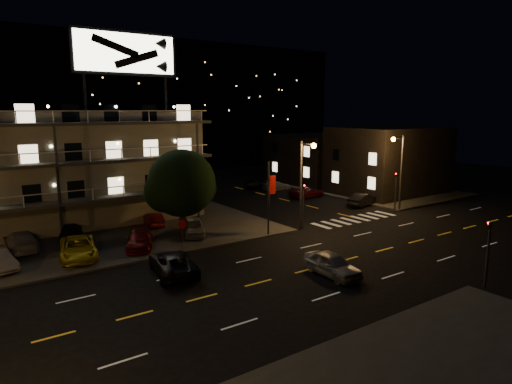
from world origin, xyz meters
TOP-DOWN VIEW (x-y plane):
  - ground at (0.00, 0.00)m, footprint 140.00×140.00m
  - curb_nw at (-14.00, 20.00)m, footprint 44.00×24.00m
  - curb_ne at (30.00, 20.00)m, footprint 16.00×24.00m
  - motel at (-9.94, 23.88)m, footprint 28.00×13.80m
  - side_bldg_front at (29.99, 16.00)m, footprint 14.06×10.00m
  - side_bldg_back at (29.99, 28.00)m, footprint 14.06×12.00m
  - hill_backdrop at (-5.94, 68.78)m, footprint 120.00×25.00m
  - streetlight_nc at (8.50, 7.94)m, footprint 0.44×1.92m
  - streetlight_ne at (22.14, 8.30)m, footprint 1.92×0.44m
  - signal_nw at (9.00, 8.50)m, footprint 0.20×0.27m
  - signal_sw at (9.00, -8.50)m, footprint 0.20×0.27m
  - signal_ne at (22.00, 8.50)m, footprint 0.27×0.20m
  - banner_north at (5.09, 8.40)m, footprint 0.83×0.16m
  - stop_sign at (-3.00, 8.57)m, footprint 0.91×0.11m
  - tree at (-1.38, 11.97)m, footprint 5.85×5.64m
  - lot_car_2 at (-10.03, 11.14)m, footprint 3.48×5.67m
  - lot_car_3 at (-5.51, 10.92)m, footprint 3.64×4.99m
  - lot_car_4 at (-0.40, 11.77)m, footprint 3.24×4.58m
  - lot_car_7 at (-13.16, 15.39)m, footprint 2.19×5.19m
  - lot_car_8 at (-9.22, 16.91)m, footprint 2.71×4.13m
  - lot_car_9 at (-2.03, 16.65)m, footprint 1.93×3.94m
  - side_car_0 at (21.05, 12.18)m, footprint 4.60×2.54m
  - side_car_1 at (19.22, 19.54)m, footprint 4.87×2.54m
  - side_car_2 at (19.17, 25.59)m, footprint 4.27×1.87m
  - side_car_3 at (18.14, 28.07)m, footprint 4.64×2.97m
  - road_car_east at (2.71, -1.70)m, footprint 2.04×4.54m
  - road_car_west at (-5.67, 4.59)m, footprint 3.47×5.74m

SIDE VIEW (x-z plane):
  - ground at x=0.00m, z-range 0.00..0.00m
  - curb_nw at x=-14.00m, z-range 0.00..0.15m
  - curb_ne at x=30.00m, z-range 0.00..0.15m
  - side_car_2 at x=19.17m, z-range 0.00..1.22m
  - side_car_1 at x=19.22m, z-range 0.00..1.31m
  - side_car_0 at x=21.05m, z-range 0.00..1.44m
  - side_car_3 at x=18.14m, z-range 0.00..1.47m
  - road_car_west at x=-5.67m, z-range 0.00..1.49m
  - road_car_east at x=2.71m, z-range 0.00..1.51m
  - lot_car_9 at x=-2.03m, z-range 0.15..1.39m
  - lot_car_8 at x=-9.22m, z-range 0.15..1.46m
  - lot_car_3 at x=-5.51m, z-range 0.15..1.49m
  - lot_car_4 at x=-0.40m, z-range 0.15..1.60m
  - lot_car_2 at x=-10.03m, z-range 0.15..1.62m
  - lot_car_7 at x=-13.16m, z-range 0.15..1.64m
  - stop_sign at x=-3.00m, z-range 0.41..3.01m
  - signal_nw at x=9.00m, z-range 0.27..4.87m
  - signal_sw at x=9.00m, z-range 0.27..4.87m
  - signal_ne at x=22.00m, z-range 0.27..4.87m
  - banner_north at x=5.09m, z-range 0.23..6.63m
  - side_bldg_back at x=29.99m, z-range 0.00..7.00m
  - side_bldg_front at x=29.99m, z-range 0.00..8.50m
  - tree at x=-1.38m, z-range 0.84..8.21m
  - streetlight_nc at x=8.50m, z-range 0.96..8.96m
  - streetlight_ne at x=22.14m, z-range 0.96..8.96m
  - motel at x=-9.94m, z-range -3.71..14.39m
  - hill_backdrop at x=-5.94m, z-range -0.45..23.55m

